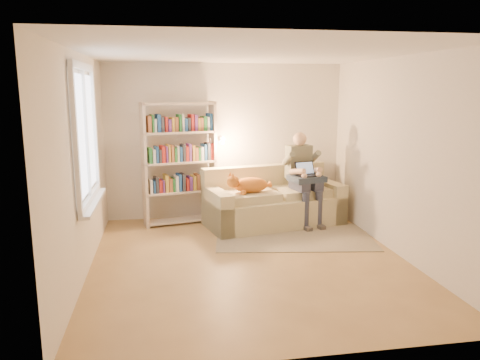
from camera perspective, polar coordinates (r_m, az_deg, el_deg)
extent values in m
plane|color=olive|center=(6.12, 1.18, -9.83)|extent=(4.50, 4.50, 0.00)
cube|color=white|center=(5.74, 1.29, 15.23)|extent=(4.00, 4.50, 0.02)
cube|color=silver|center=(5.76, -18.71, 1.66)|extent=(0.02, 4.50, 2.60)
cube|color=silver|center=(6.47, 18.94, 2.61)|extent=(0.02, 4.50, 2.60)
cube|color=silver|center=(7.99, -1.81, 4.72)|extent=(4.00, 0.02, 2.60)
cube|color=silver|center=(3.64, 7.89, -3.07)|extent=(4.00, 0.02, 2.60)
plane|color=white|center=(5.91, -18.34, 5.33)|extent=(0.00, 1.50, 1.50)
cube|color=white|center=(5.89, -18.72, 13.00)|extent=(0.05, 1.50, 0.08)
cube|color=white|center=(6.03, -17.79, -2.15)|extent=(0.05, 1.50, 0.08)
cube|color=white|center=(5.91, -18.24, 5.34)|extent=(0.04, 0.05, 1.50)
cube|color=white|center=(6.04, -17.39, -2.60)|extent=(0.12, 1.52, 0.04)
cube|color=#C9C08E|center=(7.66, 4.16, -3.75)|extent=(2.34, 1.41, 0.46)
cube|color=#C9C08E|center=(7.89, 3.01, 0.16)|extent=(2.18, 0.67, 0.47)
cube|color=#C9C08E|center=(7.27, -2.82, -3.74)|extent=(0.42, 1.00, 0.65)
cube|color=#C9C08E|center=(8.10, 10.44, -2.38)|extent=(0.42, 1.00, 0.65)
cube|color=beige|center=(7.34, 0.93, -2.00)|extent=(1.04, 0.83, 0.13)
cube|color=beige|center=(7.76, 7.63, -1.38)|extent=(1.04, 0.83, 0.13)
cube|color=slate|center=(7.73, 7.16, 2.22)|extent=(0.43, 0.30, 0.55)
sphere|color=#DEAE82|center=(7.66, 7.30, 4.99)|extent=(0.22, 0.22, 0.22)
cube|color=#35384A|center=(7.50, 7.24, -0.60)|extent=(0.25, 0.47, 0.17)
cube|color=#35384A|center=(7.62, 8.82, -0.46)|extent=(0.25, 0.47, 0.17)
cylinder|color=#35384A|center=(7.40, 7.99, -3.75)|extent=(0.12, 0.12, 0.61)
cylinder|color=#35384A|center=(7.52, 9.57, -3.56)|extent=(0.12, 0.12, 0.61)
ellipsoid|color=orange|center=(7.27, 1.03, -0.64)|extent=(0.59, 0.39, 0.24)
sphere|color=orange|center=(7.10, -1.13, -0.24)|extent=(0.19, 0.19, 0.19)
cylinder|color=orange|center=(7.45, 2.89, -0.75)|extent=(0.27, 0.11, 0.08)
cube|color=#273344|center=(7.52, 8.11, 0.19)|extent=(0.59, 0.52, 0.09)
cube|color=black|center=(7.48, 8.28, 0.54)|extent=(0.36, 0.29, 0.02)
cube|color=black|center=(7.56, 7.87, 1.47)|extent=(0.33, 0.16, 0.20)
plane|color=#8CA5CC|center=(7.56, 7.87, 1.47)|extent=(0.31, 0.17, 0.27)
cube|color=beige|center=(7.50, -11.59, 1.70)|extent=(0.10, 0.30, 1.98)
cube|color=beige|center=(7.77, -3.31, 2.24)|extent=(0.10, 0.30, 1.98)
cube|color=beige|center=(7.82, -7.20, -4.83)|extent=(1.22, 0.54, 0.03)
cube|color=beige|center=(7.70, -7.29, -1.37)|extent=(1.22, 0.54, 0.03)
cube|color=beige|center=(7.61, -7.38, 2.18)|extent=(1.22, 0.54, 0.03)
cube|color=beige|center=(7.55, -7.47, 5.80)|extent=(1.22, 0.54, 0.03)
cube|color=beige|center=(7.53, -7.56, 9.22)|extent=(1.22, 0.54, 0.03)
cube|color=#333338|center=(7.67, -7.32, -0.39)|extent=(1.04, 0.44, 0.24)
cube|color=#B2261E|center=(7.59, -7.40, 3.18)|extent=(1.04, 0.44, 0.24)
cube|color=#66337F|center=(7.54, -7.50, 6.81)|extent=(1.04, 0.44, 0.24)
cylinder|color=silver|center=(7.74, -3.92, 2.67)|extent=(0.11, 0.11, 0.04)
cone|color=silver|center=(7.63, -2.42, 4.84)|extent=(0.16, 0.18, 0.17)
cube|color=gray|center=(7.09, 6.56, -6.89)|extent=(2.47, 1.68, 0.01)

